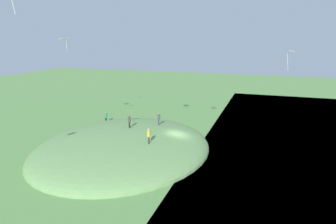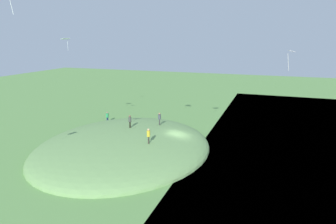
{
  "view_description": "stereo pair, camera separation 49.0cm",
  "coord_description": "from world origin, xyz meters",
  "px_view_note": "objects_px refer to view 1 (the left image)",
  "views": [
    {
      "loc": [
        -10.21,
        34.27,
        13.36
      ],
      "look_at": [
        0.23,
        3.5,
        5.26
      ],
      "focal_mm": 32.01,
      "sensor_mm": 36.0,
      "label": 1
    },
    {
      "loc": [
        -10.67,
        34.11,
        13.36
      ],
      "look_at": [
        0.23,
        3.5,
        5.26
      ],
      "focal_mm": 32.01,
      "sensor_mm": 36.0,
      "label": 2
    }
  ],
  "objects_px": {
    "person_near_shore": "(159,117)",
    "person_watching_kites": "(129,120)",
    "kite_4": "(290,52)",
    "person_walking_path": "(106,116)",
    "person_with_child": "(149,134)",
    "kite_5": "(64,39)"
  },
  "relations": [
    {
      "from": "person_near_shore",
      "to": "person_watching_kites",
      "type": "bearing_deg",
      "value": 105.28
    },
    {
      "from": "kite_4",
      "to": "person_walking_path",
      "type": "bearing_deg",
      "value": -13.4
    },
    {
      "from": "person_near_shore",
      "to": "kite_4",
      "type": "height_order",
      "value": "kite_4"
    },
    {
      "from": "person_near_shore",
      "to": "person_with_child",
      "type": "height_order",
      "value": "person_with_child"
    },
    {
      "from": "person_watching_kites",
      "to": "person_with_child",
      "type": "relative_size",
      "value": 0.95
    },
    {
      "from": "person_near_shore",
      "to": "person_with_child",
      "type": "relative_size",
      "value": 0.97
    },
    {
      "from": "person_with_child",
      "to": "kite_4",
      "type": "bearing_deg",
      "value": -73.06
    },
    {
      "from": "person_near_shore",
      "to": "person_with_child",
      "type": "xyz_separation_m",
      "value": [
        -1.56,
        7.38,
        0.08
      ]
    },
    {
      "from": "person_walking_path",
      "to": "person_with_child",
      "type": "height_order",
      "value": "person_with_child"
    },
    {
      "from": "person_with_child",
      "to": "kite_5",
      "type": "relative_size",
      "value": 1.14
    },
    {
      "from": "person_watching_kites",
      "to": "person_walking_path",
      "type": "bearing_deg",
      "value": 121.49
    },
    {
      "from": "person_watching_kites",
      "to": "kite_4",
      "type": "xyz_separation_m",
      "value": [
        -18.43,
        -1.27,
        8.74
      ]
    },
    {
      "from": "person_with_child",
      "to": "kite_5",
      "type": "bearing_deg",
      "value": 70.22
    },
    {
      "from": "person_with_child",
      "to": "kite_5",
      "type": "xyz_separation_m",
      "value": [
        12.84,
        -3.58,
        10.17
      ]
    },
    {
      "from": "person_watching_kites",
      "to": "person_near_shore",
      "type": "height_order",
      "value": "person_watching_kites"
    },
    {
      "from": "person_watching_kites",
      "to": "person_with_child",
      "type": "distance_m",
      "value": 6.05
    },
    {
      "from": "kite_5",
      "to": "person_walking_path",
      "type": "bearing_deg",
      "value": -93.96
    },
    {
      "from": "person_watching_kites",
      "to": "kite_5",
      "type": "xyz_separation_m",
      "value": [
        8.47,
        0.59,
        10.03
      ]
    },
    {
      "from": "person_near_shore",
      "to": "kite_4",
      "type": "relative_size",
      "value": 0.8
    },
    {
      "from": "person_watching_kites",
      "to": "person_near_shore",
      "type": "relative_size",
      "value": 0.98
    },
    {
      "from": "person_near_shore",
      "to": "kite_4",
      "type": "xyz_separation_m",
      "value": [
        -15.61,
        1.94,
        8.96
      ]
    },
    {
      "from": "person_walking_path",
      "to": "person_near_shore",
      "type": "height_order",
      "value": "person_near_shore"
    }
  ]
}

